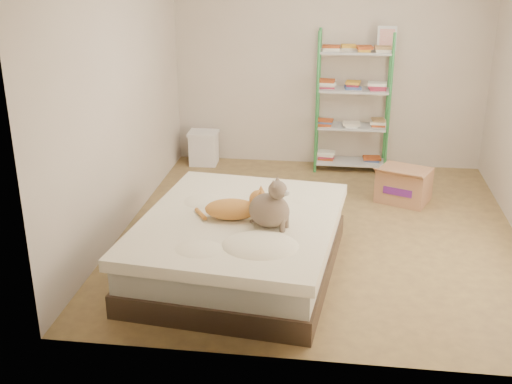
% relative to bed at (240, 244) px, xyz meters
% --- Properties ---
extents(room, '(3.81, 4.21, 2.61)m').
position_rel_bed_xyz_m(room, '(0.64, 0.91, 1.05)').
color(room, '#9F8449').
rests_on(room, ground).
extents(bed, '(1.79, 2.14, 0.50)m').
position_rel_bed_xyz_m(bed, '(0.00, 0.00, 0.00)').
color(bed, '#413021').
rests_on(bed, ground).
extents(orange_cat, '(0.55, 0.33, 0.21)m').
position_rel_bed_xyz_m(orange_cat, '(-0.06, -0.03, 0.36)').
color(orange_cat, gold).
rests_on(orange_cat, bed).
extents(grey_cat, '(0.43, 0.38, 0.41)m').
position_rel_bed_xyz_m(grey_cat, '(0.27, -0.16, 0.46)').
color(grey_cat, '#917A5E').
rests_on(grey_cat, bed).
extents(shelf_unit, '(0.90, 0.36, 1.74)m').
position_rel_bed_xyz_m(shelf_unit, '(0.95, 2.79, 0.63)').
color(shelf_unit, green).
rests_on(shelf_unit, ground).
extents(cardboard_box, '(0.64, 0.66, 0.42)m').
position_rel_bed_xyz_m(cardboard_box, '(1.52, 1.81, -0.07)').
color(cardboard_box, tan).
rests_on(cardboard_box, ground).
extents(white_bin, '(0.37, 0.33, 0.42)m').
position_rel_bed_xyz_m(white_bin, '(-0.89, 2.76, -0.04)').
color(white_bin, white).
rests_on(white_bin, ground).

